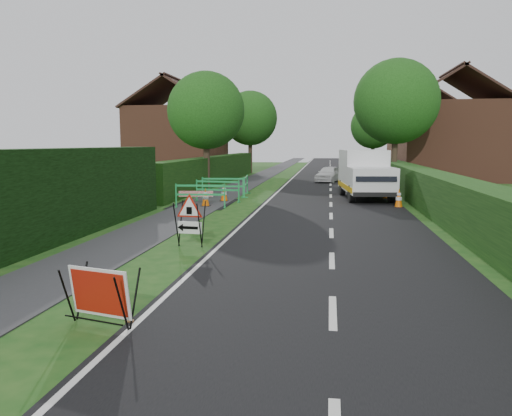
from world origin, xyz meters
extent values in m
plane|color=#164714|center=(0.00, 0.00, 0.00)|extent=(120.00, 120.00, 0.00)
cube|color=black|center=(2.50, 35.00, 0.00)|extent=(6.00, 90.00, 0.02)
cube|color=#2D2D30|center=(-3.00, 35.00, 0.01)|extent=(2.00, 90.00, 0.02)
cube|color=#14380F|center=(-5.00, 22.00, 0.00)|extent=(1.00, 24.00, 1.80)
cube|color=#14380F|center=(6.50, 16.00, 0.00)|extent=(1.20, 50.00, 1.50)
cube|color=brown|center=(-10.00, 30.00, 2.75)|extent=(7.00, 7.00, 5.50)
cube|color=#331E19|center=(-11.75, 30.00, 6.59)|extent=(4.00, 7.40, 2.58)
cube|color=#331E19|center=(-8.25, 30.00, 6.59)|extent=(4.00, 7.40, 2.58)
cube|color=#331E19|center=(-10.00, 30.00, 7.69)|extent=(0.25, 7.40, 0.18)
cube|color=brown|center=(11.00, 28.00, 2.75)|extent=(7.00, 7.00, 5.50)
cube|color=#331E19|center=(9.25, 28.00, 6.59)|extent=(4.00, 7.40, 2.58)
cube|color=#331E19|center=(12.75, 28.00, 6.59)|extent=(4.00, 7.40, 2.58)
cube|color=#331E19|center=(11.00, 28.00, 7.69)|extent=(0.25, 7.40, 0.18)
cube|color=brown|center=(12.00, 42.00, 2.75)|extent=(7.00, 7.00, 5.50)
cube|color=#331E19|center=(10.25, 42.00, 6.59)|extent=(4.00, 7.40, 2.58)
cube|color=#331E19|center=(13.75, 42.00, 6.59)|extent=(4.00, 7.40, 2.58)
cube|color=#331E19|center=(12.00, 42.00, 7.69)|extent=(0.25, 7.40, 0.18)
cylinder|color=#2D2116|center=(-4.60, 18.00, 1.31)|extent=(0.36, 0.36, 2.62)
sphere|color=#173F10|center=(-4.60, 18.00, 4.50)|extent=(4.40, 4.40, 4.40)
cylinder|color=#2D2116|center=(6.40, 22.00, 1.49)|extent=(0.36, 0.36, 2.97)
sphere|color=#173F10|center=(6.40, 22.00, 5.18)|extent=(5.20, 5.20, 5.20)
cylinder|color=#2D2116|center=(-4.60, 34.00, 1.40)|extent=(0.36, 0.36, 2.80)
sphere|color=#173F10|center=(-4.60, 34.00, 4.84)|extent=(4.80, 4.80, 4.80)
cylinder|color=#2D2116|center=(6.40, 38.00, 1.22)|extent=(0.36, 0.36, 2.45)
sphere|color=#173F10|center=(6.40, 38.00, 4.23)|extent=(4.20, 4.20, 4.20)
cylinder|color=black|center=(-1.33, -3.57, 0.44)|extent=(0.10, 0.29, 0.84)
cylinder|color=black|center=(-1.26, -3.27, 0.44)|extent=(0.10, 0.29, 0.84)
cylinder|color=black|center=(-0.40, -3.81, 0.44)|extent=(0.10, 0.29, 0.84)
cylinder|color=black|center=(-0.32, -3.51, 0.44)|extent=(0.10, 0.29, 0.84)
cylinder|color=black|center=(-0.87, -3.71, 0.15)|extent=(1.00, 0.28, 0.02)
cube|color=white|center=(-0.83, -3.56, 0.51)|extent=(1.03, 0.38, 0.73)
cube|color=#AA1A0B|center=(-0.83, -3.57, 0.51)|extent=(0.93, 0.34, 0.64)
cylinder|color=black|center=(-1.39, 1.87, 0.60)|extent=(0.07, 0.36, 1.16)
cylinder|color=black|center=(-1.36, 2.16, 0.60)|extent=(0.07, 0.36, 1.16)
cylinder|color=black|center=(-0.77, 1.80, 0.60)|extent=(0.07, 0.36, 1.16)
cylinder|color=black|center=(-0.74, 2.09, 0.60)|extent=(0.07, 0.36, 1.16)
cube|color=white|center=(-1.07, 1.96, 0.52)|extent=(0.64, 0.09, 0.31)
cube|color=black|center=(-1.07, 1.94, 0.52)|extent=(0.46, 0.06, 0.07)
cone|color=black|center=(-1.32, 1.97, 0.52)|extent=(0.16, 0.20, 0.19)
cube|color=black|center=(-1.07, 1.94, 0.96)|extent=(0.15, 0.03, 0.19)
cube|color=silver|center=(4.03, 14.91, 1.37)|extent=(2.29, 3.37, 1.90)
cube|color=silver|center=(4.28, 12.52, 1.00)|extent=(2.17, 2.24, 1.16)
cube|color=black|center=(4.38, 11.54, 1.28)|extent=(1.75, 0.40, 0.53)
cube|color=#F1B10C|center=(3.13, 13.89, 0.61)|extent=(0.52, 4.85, 0.24)
cube|color=#F1B10C|center=(5.11, 14.10, 0.61)|extent=(0.52, 4.85, 0.24)
cube|color=black|center=(4.38, 11.55, 0.47)|extent=(1.93, 0.32, 0.20)
cylinder|color=black|center=(3.40, 12.38, 0.39)|extent=(0.32, 0.81, 0.79)
cylinder|color=black|center=(5.17, 12.56, 0.39)|extent=(0.32, 0.81, 0.79)
cylinder|color=black|center=(3.07, 15.54, 0.39)|extent=(0.32, 0.81, 0.79)
cylinder|color=black|center=(4.84, 15.72, 0.39)|extent=(0.32, 0.81, 0.79)
cube|color=black|center=(5.26, 10.95, 0.02)|extent=(0.38, 0.38, 0.04)
cone|color=#E96207|center=(5.26, 10.95, 0.42)|extent=(0.32, 0.32, 0.75)
cylinder|color=white|center=(5.26, 10.95, 0.38)|extent=(0.25, 0.25, 0.14)
cylinder|color=white|center=(5.26, 10.95, 0.56)|extent=(0.17, 0.17, 0.10)
cube|color=black|center=(5.10, 14.28, 0.02)|extent=(0.38, 0.38, 0.04)
cone|color=#E96207|center=(5.10, 14.28, 0.42)|extent=(0.32, 0.32, 0.75)
cylinder|color=white|center=(5.10, 14.28, 0.38)|extent=(0.25, 0.25, 0.14)
cylinder|color=white|center=(5.10, 14.28, 0.56)|extent=(0.17, 0.17, 0.10)
cube|color=black|center=(4.95, 15.72, 0.02)|extent=(0.38, 0.38, 0.04)
cone|color=#E96207|center=(4.95, 15.72, 0.42)|extent=(0.32, 0.32, 0.75)
cylinder|color=white|center=(4.95, 15.72, 0.38)|extent=(0.25, 0.25, 0.14)
cylinder|color=white|center=(4.95, 15.72, 0.56)|extent=(0.17, 0.17, 0.10)
cube|color=black|center=(-2.73, 10.18, 0.02)|extent=(0.38, 0.38, 0.04)
cone|color=#E96207|center=(-2.73, 10.18, 0.42)|extent=(0.32, 0.32, 0.75)
cylinder|color=white|center=(-2.73, 10.18, 0.38)|extent=(0.25, 0.25, 0.14)
cylinder|color=white|center=(-2.73, 10.18, 0.56)|extent=(0.17, 0.17, 0.10)
cube|color=black|center=(-2.34, 12.11, 0.02)|extent=(0.38, 0.38, 0.04)
cone|color=#E96207|center=(-2.34, 12.11, 0.42)|extent=(0.32, 0.32, 0.75)
cylinder|color=white|center=(-2.34, 12.11, 0.38)|extent=(0.25, 0.25, 0.14)
cylinder|color=white|center=(-2.34, 12.11, 0.56)|extent=(0.17, 0.17, 0.10)
cube|color=#1B9645|center=(-3.81, 9.58, 0.50)|extent=(0.06, 0.06, 1.00)
cube|color=#1B9645|center=(-1.82, 9.81, 0.50)|extent=(0.06, 0.06, 1.00)
cube|color=#1B9645|center=(-2.82, 9.69, 0.92)|extent=(1.99, 0.28, 0.08)
cube|color=#1B9645|center=(-2.82, 9.69, 0.55)|extent=(1.99, 0.28, 0.08)
cube|color=#1B9645|center=(-3.81, 9.58, 0.02)|extent=(0.10, 0.35, 0.04)
cube|color=#1B9645|center=(-1.82, 9.81, 0.02)|extent=(0.10, 0.35, 0.04)
cube|color=#1B9645|center=(-3.58, 11.96, 0.50)|extent=(0.05, 0.05, 1.00)
cube|color=#1B9645|center=(-1.59, 11.77, 0.50)|extent=(0.05, 0.05, 1.00)
cube|color=#1B9645|center=(-2.59, 11.87, 0.92)|extent=(2.00, 0.24, 0.08)
cube|color=#1B9645|center=(-2.59, 11.87, 0.55)|extent=(2.00, 0.24, 0.08)
cube|color=#1B9645|center=(-3.58, 11.96, 0.02)|extent=(0.09, 0.35, 0.04)
cube|color=#1B9645|center=(-1.59, 11.77, 0.02)|extent=(0.09, 0.35, 0.04)
cube|color=#1B9645|center=(-3.73, 13.58, 0.50)|extent=(0.06, 0.06, 1.00)
cube|color=#1B9645|center=(-1.74, 13.80, 0.50)|extent=(0.06, 0.06, 1.00)
cube|color=#1B9645|center=(-2.74, 13.69, 0.92)|extent=(1.99, 0.27, 0.08)
cube|color=#1B9645|center=(-2.74, 13.69, 0.55)|extent=(1.99, 0.27, 0.08)
cube|color=#1B9645|center=(-3.73, 13.58, 0.02)|extent=(0.10, 0.35, 0.04)
cube|color=#1B9645|center=(-1.74, 13.80, 0.02)|extent=(0.10, 0.35, 0.04)
cube|color=#1B9645|center=(-1.68, 13.81, 0.50)|extent=(0.05, 0.05, 1.00)
cube|color=#1B9645|center=(-1.87, 15.80, 0.50)|extent=(0.05, 0.05, 1.00)
cube|color=#1B9645|center=(-1.78, 14.80, 0.92)|extent=(0.24, 2.00, 0.08)
cube|color=#1B9645|center=(-1.78, 14.80, 0.55)|extent=(0.24, 2.00, 0.08)
cube|color=#1B9645|center=(-1.68, 13.81, 0.02)|extent=(0.35, 0.09, 0.04)
cube|color=#1B9645|center=(-1.87, 15.80, 0.02)|extent=(0.35, 0.09, 0.04)
cube|color=red|center=(-3.35, 10.96, 0.00)|extent=(1.49, 0.27, 0.25)
cylinder|color=#BF7F4C|center=(-0.47, -3.39, 0.00)|extent=(0.12, 0.07, 0.07)
imported|color=silver|center=(2.39, 24.38, 0.55)|extent=(2.14, 3.48, 1.11)
camera|label=1|loc=(2.40, -10.11, 2.64)|focal=35.00mm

